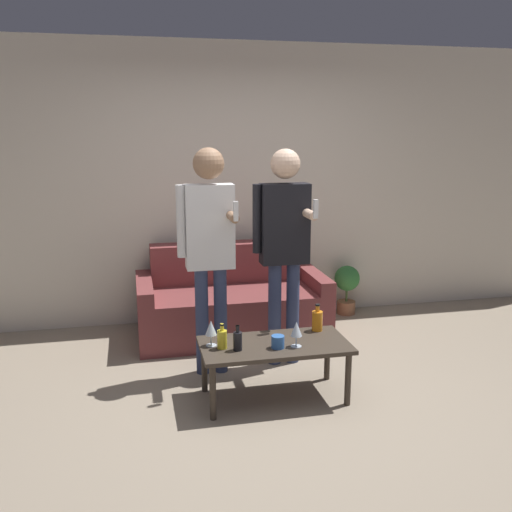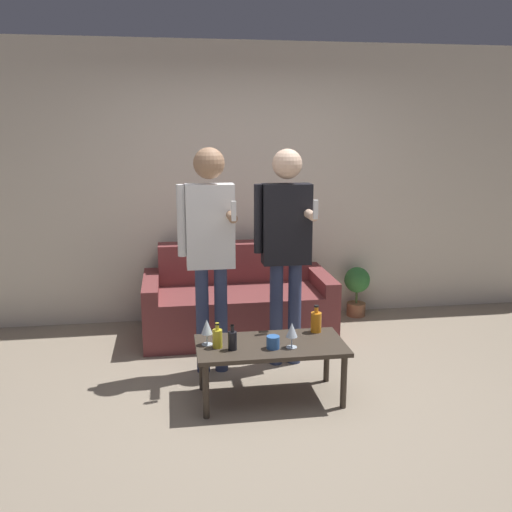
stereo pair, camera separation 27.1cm
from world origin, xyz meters
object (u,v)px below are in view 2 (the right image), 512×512
coffee_table (271,350)px  bottle_orange (232,340)px  person_standing_right (286,238)px  person_standing_left (210,239)px  couch (237,302)px

coffee_table → bottle_orange: size_ratio=5.91×
person_standing_right → bottle_orange: bearing=-126.8°
bottle_orange → person_standing_left: bearing=99.2°
coffee_table → person_standing_right: (0.23, 0.60, 0.69)m
couch → person_standing_right: (0.30, -0.78, 0.76)m
couch → person_standing_right: person_standing_right is taller
coffee_table → person_standing_right: person_standing_right is taller
couch → bottle_orange: couch is taller
coffee_table → person_standing_left: (-0.38, 0.54, 0.70)m
person_standing_left → couch: bearing=70.0°
person_standing_right → person_standing_left: bearing=-173.7°
coffee_table → person_standing_right: bearing=69.4°
bottle_orange → person_standing_left: (-0.10, 0.61, 0.59)m
bottle_orange → person_standing_right: person_standing_right is taller
bottle_orange → person_standing_right: (0.50, 0.67, 0.57)m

